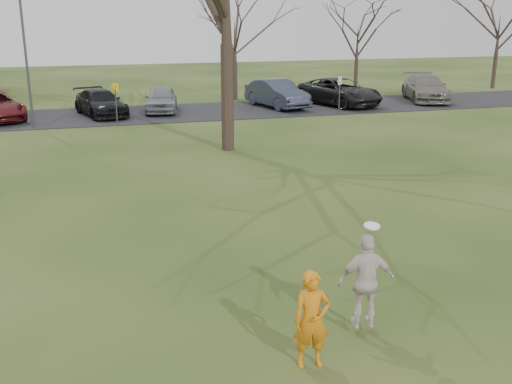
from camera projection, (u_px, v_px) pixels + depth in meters
ground at (321, 341)px, 10.19m from camera, size 120.00×120.00×0.00m
parking_strip at (151, 114)px, 33.19m from camera, size 62.00×6.50×0.04m
player_defender at (312, 320)px, 9.26m from camera, size 0.63×0.45×1.59m
car_3 at (101, 103)px, 32.35m from camera, size 3.10×5.05×1.37m
car_4 at (161, 99)px, 33.58m from camera, size 2.41×4.46×1.44m
car_5 at (277, 94)px, 35.14m from camera, size 2.86×5.16×1.61m
car_6 at (340, 92)px, 36.07m from camera, size 4.31×6.26×1.59m
car_7 at (426, 88)px, 37.85m from camera, size 3.85×5.95×1.60m
catching_play at (366, 281)px, 10.14m from camera, size 1.04×0.55×1.91m
lamp_post at (25, 44)px, 28.15m from camera, size 0.34×0.34×6.27m
sign_yellow at (116, 96)px, 29.48m from camera, size 0.35×0.35×2.08m
sign_white at (340, 88)px, 32.69m from camera, size 0.35×0.35×2.08m
small_tree_row at (208, 38)px, 37.91m from camera, size 55.00×5.90×8.50m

